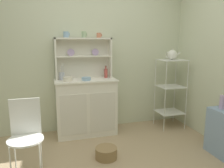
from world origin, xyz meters
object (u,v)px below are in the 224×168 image
Objects in this scene: bakers_rack at (171,86)px; jam_bottle at (106,73)px; floor_basket at (106,153)px; wire_chair at (26,131)px; flower_vase at (223,101)px; hutch_cabinet at (86,106)px; cup_sky_0 at (66,35)px; utensil_jar at (62,76)px; hutch_shelf_unit at (83,55)px; bowl_mixing_large at (68,79)px; porcelain_teapot at (172,55)px.

bakers_rack is 5.98× the size of jam_bottle.
jam_bottle reaches higher than floor_basket.
flower_vase is at bearing -11.88° from wire_chair.
cup_sky_0 is at bearing 154.41° from hutch_cabinet.
flower_vase is (1.92, -1.16, -0.24)m from utensil_jar.
hutch_shelf_unit is 6.63× the size of bowl_mixing_large.
bowl_mixing_large is at bearing 50.57° from wire_chair.
bakers_rack is 3.64× the size of flower_vase.
flower_vase is at bearing -9.89° from floor_basket.
cup_sky_0 is (-0.36, 0.95, 1.47)m from floor_basket.
hutch_shelf_unit is at bearing 90.00° from hutch_cabinet.
wire_chair is (-2.21, -0.85, -0.20)m from bakers_rack.
wire_chair is 1.58m from cup_sky_0.
floor_basket is 1.89m from porcelain_teapot.
bakers_rack is at bearing 28.73° from floor_basket.
bowl_mixing_large is 0.64m from jam_bottle.
floor_basket is 1.19m from bowl_mixing_large.
flower_vase is (1.83, -1.20, -0.85)m from cup_sky_0.
flower_vase is at bearing -43.43° from jam_bottle.
porcelain_teapot is at bearing -10.32° from jam_bottle.
flower_vase is (0.16, -0.97, -0.02)m from bakers_rack.
hutch_cabinet is 0.60m from utensil_jar.
flower_vase is at bearing -33.29° from cup_sky_0.
jam_bottle reaches higher than flower_vase.
cup_sky_0 is at bearing 26.62° from utensil_jar.
jam_bottle is (0.34, -0.08, -0.29)m from hutch_shelf_unit.
bakers_rack is 1.88m from cup_sky_0.
bakers_rack reaches higher than jam_bottle.
cup_sky_0 is at bearing 54.62° from wire_chair.
wire_chair is 8.99× the size of cup_sky_0.
porcelain_teapot is at bearing -1.19° from bowl_mixing_large.
bakers_rack reaches higher than floor_basket.
bakers_rack is 1.78m from utensil_jar.
bowl_mixing_large reaches higher than hutch_cabinet.
bowl_mixing_large is (-1.69, 0.03, 0.19)m from bakers_rack.
bakers_rack reaches higher than bowl_mixing_large.
wire_chair is at bearing 176.91° from flower_vase.
floor_basket is at bearing -82.67° from hutch_cabinet.
jam_bottle is 1.12m from porcelain_teapot.
porcelain_teapot reaches higher than floor_basket.
porcelain_teapot reaches higher than wire_chair.
floor_basket is 1.62m from flower_vase.
bowl_mixing_large is at bearing -139.21° from hutch_shelf_unit.
hutch_cabinet is at bearing -165.95° from jam_bottle.
bakers_rack is 0.52m from porcelain_teapot.
flower_vase is (1.58, -1.24, -0.55)m from hutch_shelf_unit.
bowl_mixing_large is at bearing 151.41° from flower_vase.
hutch_shelf_unit is 1.44m from porcelain_teapot.
flower_vase is at bearing -34.42° from hutch_cabinet.
utensil_jar reaches higher than wire_chair.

